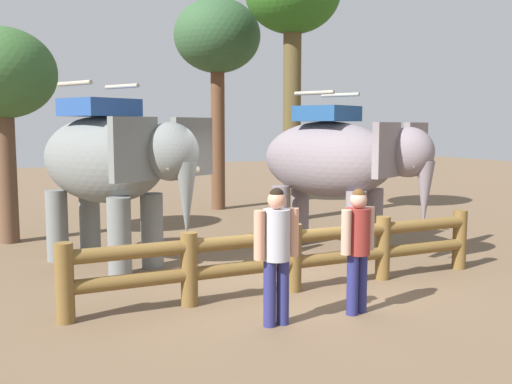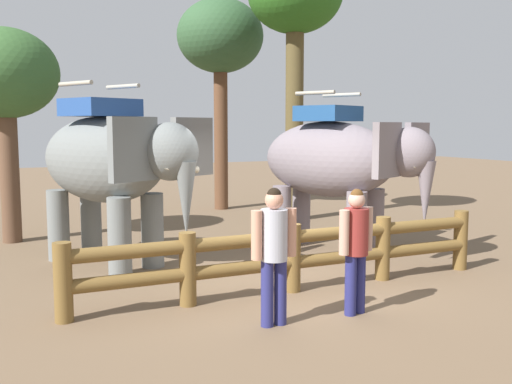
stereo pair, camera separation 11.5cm
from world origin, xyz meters
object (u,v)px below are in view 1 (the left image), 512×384
object	(u,v)px
log_fence	(294,253)
tree_far_left	(2,78)
elephant_near_left	(110,164)
tree_far_right	(293,3)
tourist_woman_in_black	(277,246)
tourist_man_in_blue	(358,242)
tree_back_center	(217,41)
elephant_center	(337,163)

from	to	relation	value
log_fence	tree_far_left	size ratio (longest dim) A/B	1.51
log_fence	tree_far_left	bearing A→B (deg)	122.37
elephant_near_left	tree_far_left	size ratio (longest dim) A/B	0.84
log_fence	tree_far_right	bearing A→B (deg)	61.69
tourist_woman_in_black	tree_far_right	xyz separation A→B (m)	(4.21, 7.32, 4.69)
elephant_near_left	tourist_man_in_blue	bearing A→B (deg)	-59.64
tourist_man_in_blue	elephant_near_left	bearing A→B (deg)	120.36
tree_far_right	tree_far_left	bearing A→B (deg)	-179.19
elephant_near_left	tourist_man_in_blue	distance (m)	4.89
tourist_woman_in_black	tree_far_left	size ratio (longest dim) A/B	0.38
tree_far_left	tree_far_right	distance (m)	7.37
tree_back_center	elephant_near_left	bearing A→B (deg)	-126.48
elephant_near_left	tourist_man_in_blue	xyz separation A→B (m)	(2.43, -4.16, -0.87)
elephant_near_left	elephant_center	xyz separation A→B (m)	(4.33, -0.71, -0.05)
elephant_center	tourist_man_in_blue	xyz separation A→B (m)	(-1.90, -3.44, -0.81)
tourist_man_in_blue	tree_back_center	world-z (taller)	tree_back_center
log_fence	elephant_center	distance (m)	3.27
tree_far_left	tree_back_center	xyz separation A→B (m)	(6.02, 2.87, 1.49)
elephant_near_left	tourist_man_in_blue	world-z (taller)	elephant_near_left
elephant_near_left	elephant_center	distance (m)	4.39
tree_far_left	log_fence	bearing A→B (deg)	-57.63
log_fence	elephant_near_left	xyz separation A→B (m)	(-2.18, 2.86, 1.25)
tree_far_right	elephant_center	bearing A→B (deg)	-105.79
tourist_man_in_blue	tree_far_right	world-z (taller)	tree_far_right
tree_far_left	elephant_near_left	bearing A→B (deg)	-62.70
tree_back_center	tourist_woman_in_black	bearing A→B (deg)	-107.53
log_fence	tourist_man_in_blue	bearing A→B (deg)	-78.79
tree_back_center	tree_far_left	bearing A→B (deg)	-154.51
log_fence	tree_far_right	xyz separation A→B (m)	(3.26, 6.06, 5.11)
log_fence	elephant_center	bearing A→B (deg)	44.82
tree_far_right	tourist_man_in_blue	bearing A→B (deg)	-112.22
tree_far_right	tourist_woman_in_black	bearing A→B (deg)	-119.91
elephant_center	tree_far_right	bearing A→B (deg)	74.21
elephant_center	tree_far_right	world-z (taller)	tree_far_right
tree_far_left	tree_back_center	distance (m)	6.83
tourist_man_in_blue	tree_far_left	world-z (taller)	tree_far_left
elephant_center	tree_far_left	size ratio (longest dim) A/B	0.82
tree_far_left	tourist_woman_in_black	bearing A→B (deg)	-68.57
tourist_woman_in_black	tourist_man_in_blue	bearing A→B (deg)	-2.04
log_fence	tree_far_left	distance (m)	7.65
tourist_man_in_blue	tree_back_center	size ratio (longest dim) A/B	0.27
elephant_center	tree_far_right	size ratio (longest dim) A/B	0.53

